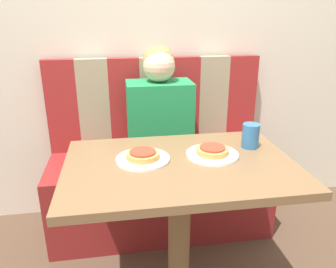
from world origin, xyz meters
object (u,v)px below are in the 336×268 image
Objects in this scene: person at (159,109)px; pizza_right at (212,150)px; plate_left at (143,159)px; drinking_cup at (251,136)px; plate_right at (212,155)px; pizza_left at (143,155)px.

pizza_right is (0.15, -0.60, -0.02)m from person.
pizza_right is (0.30, -0.00, 0.02)m from plate_left.
drinking_cup reaches higher than plate_left.
drinking_cup reaches higher than pizza_right.
pizza_left reaches higher than plate_right.
plate_right is (0.30, 0.00, 0.00)m from plate_left.
plate_right is 0.31m from pizza_left.
person reaches higher than drinking_cup.
person is 0.62m from pizza_right.
pizza_right reaches higher than plate_left.
drinking_cup is (0.35, -0.53, 0.01)m from person.
plate_right is at bearing 14.04° from pizza_right.
person is 4.87× the size of pizza_left.
pizza_left is 1.00× the size of pizza_right.
drinking_cup is at bearing -56.46° from person.
pizza_left is at bearing -104.19° from person.
pizza_right is at bearing -0.00° from plate_left.
drinking_cup is (0.51, 0.07, 0.05)m from plate_left.
drinking_cup is (0.20, 0.07, 0.05)m from plate_right.
person reaches higher than pizza_right.
pizza_left is 0.30m from pizza_right.
pizza_left and pizza_right have the same top height.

